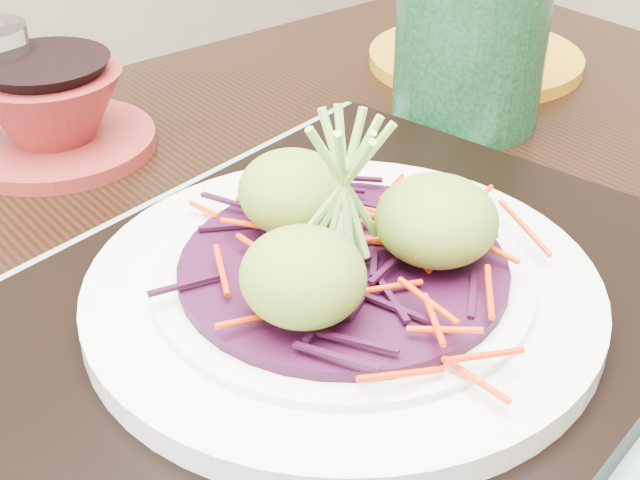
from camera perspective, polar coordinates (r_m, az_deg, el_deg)
dining_table at (r=0.56m, az=-4.36°, el=-13.53°), size 1.20×0.82×0.73m
placemat at (r=0.49m, az=1.41°, el=-5.99°), size 0.55×0.48×0.00m
serving_tray at (r=0.48m, az=1.43°, el=-4.92°), size 0.48×0.40×0.02m
white_plate at (r=0.47m, az=1.46°, el=-3.14°), size 0.27×0.27×0.02m
cabbage_bed at (r=0.46m, az=1.48°, el=-1.76°), size 0.17×0.17×0.01m
carrot_julienne at (r=0.46m, az=1.50°, el=-0.89°), size 0.21×0.21×0.01m
guacamole_scoops at (r=0.45m, az=1.58°, el=0.76°), size 0.15×0.13×0.05m
scallion_garnish at (r=0.44m, az=1.56°, el=3.10°), size 0.06×0.06×0.09m
terracotta_bowl_set at (r=0.70m, az=-16.74°, el=7.65°), size 0.15×0.15×0.06m
yellow_plate at (r=0.85m, az=9.90°, el=11.38°), size 0.23×0.23×0.01m
green_jar at (r=0.71m, az=9.62°, el=12.57°), size 0.15×0.15×0.14m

